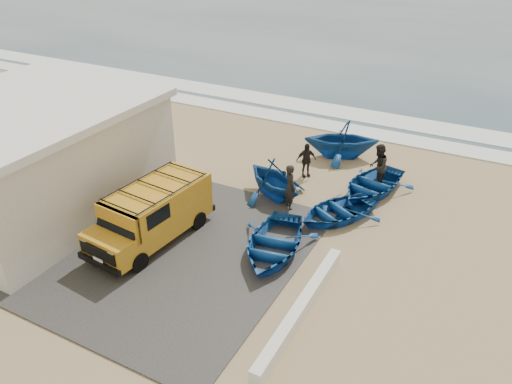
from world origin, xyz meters
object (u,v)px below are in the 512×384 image
at_px(boat_far_left, 342,139).
at_px(boat_mid_left, 274,179).
at_px(boat_near_left, 273,243).
at_px(van, 153,212).
at_px(fisherman_middle, 378,166).
at_px(fisherman_front, 290,187).
at_px(boat_near_right, 337,211).
at_px(parapet, 301,309).
at_px(boat_mid_right, 372,184).
at_px(fisherman_back, 306,160).
at_px(building, 25,157).

bearing_deg(boat_far_left, boat_mid_left, -36.20).
bearing_deg(boat_near_left, van, -173.98).
distance_m(boat_mid_left, boat_far_left, 5.30).
bearing_deg(fisherman_middle, fisherman_front, -41.73).
relative_size(boat_near_right, boat_far_left, 0.97).
relative_size(parapet, boat_mid_right, 1.55).
xyz_separation_m(boat_mid_right, boat_far_left, (-2.43, 2.86, 0.55)).
height_order(parapet, van, van).
relative_size(boat_mid_left, fisherman_back, 1.99).
distance_m(boat_mid_left, fisherman_front, 1.18).
bearing_deg(building, boat_mid_left, 31.28).
distance_m(building, boat_mid_right, 14.39).
xyz_separation_m(boat_near_left, boat_far_left, (-0.60, 8.86, 0.54)).
bearing_deg(fisherman_front, fisherman_back, -35.08).
bearing_deg(van, boat_far_left, 75.59).
bearing_deg(boat_far_left, fisherman_middle, 23.96).
bearing_deg(boat_mid_right, van, -116.46).
relative_size(boat_near_right, boat_mid_right, 0.90).
relative_size(van, boat_mid_right, 1.33).
height_order(van, fisherman_middle, van).
height_order(building, boat_mid_right, building).
distance_m(parapet, boat_near_left, 3.31).
relative_size(van, fisherman_back, 3.17).
xyz_separation_m(building, boat_far_left, (9.72, 10.36, -1.21)).
distance_m(fisherman_front, fisherman_middle, 4.36).
bearing_deg(boat_far_left, boat_near_right, -5.22).
relative_size(van, boat_far_left, 1.43).
bearing_deg(boat_mid_right, boat_near_right, -88.48).
relative_size(boat_near_left, fisherman_back, 2.42).
bearing_deg(boat_near_left, boat_mid_left, 105.75).
bearing_deg(fisherman_front, van, 95.18).
height_order(boat_near_right, fisherman_middle, fisherman_middle).
distance_m(boat_far_left, fisherman_middle, 3.33).
bearing_deg(boat_mid_right, fisherman_front, -118.07).
bearing_deg(boat_near_right, boat_mid_right, 108.16).
xyz_separation_m(boat_near_right, fisherman_front, (-2.00, -0.16, 0.63)).
relative_size(building, boat_mid_left, 2.90).
bearing_deg(fisherman_back, building, 178.16).
relative_size(boat_far_left, fisherman_back, 2.22).
bearing_deg(van, fisherman_back, 73.69).
height_order(boat_mid_left, fisherman_back, boat_mid_left).
bearing_deg(boat_near_left, fisherman_middle, 64.38).
distance_m(fisherman_middle, fisherman_back, 3.22).
distance_m(van, boat_mid_right, 9.49).
xyz_separation_m(boat_near_left, boat_mid_right, (1.83, 6.00, -0.01)).
bearing_deg(boat_near_left, boat_near_right, 59.31).
bearing_deg(boat_mid_right, building, -134.58).
relative_size(building, parapet, 1.57).
xyz_separation_m(parapet, fisherman_front, (-2.94, 5.60, 0.71)).
bearing_deg(parapet, boat_near_right, 99.27).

